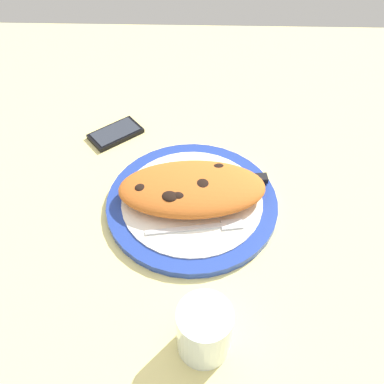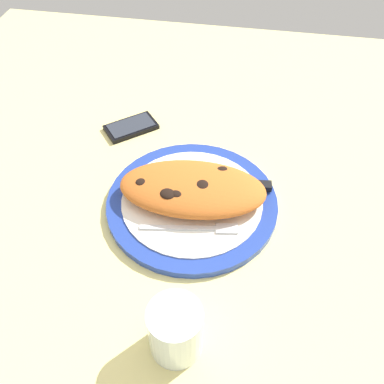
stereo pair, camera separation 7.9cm
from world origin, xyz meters
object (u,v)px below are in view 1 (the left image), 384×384
plate (192,202)px  water_glass (204,333)px  fork (204,227)px  smartphone (116,133)px  calzone (191,188)px  knife (230,181)px

plate → water_glass: bearing=-84.8°
fork → smartphone: 34.27cm
plate → smartphone: (-17.98, 20.70, -0.32)cm
fork → smartphone: (-20.29, 27.57, -1.48)cm
calzone → knife: (7.61, 3.97, -1.86)cm
plate → fork: fork is taller
calzone → water_glass: size_ratio=2.99×
fork → smartphone: size_ratio=1.37×
fork → water_glass: water_glass is taller
smartphone → calzone: bearing=-48.6°
plate → calzone: 3.38cm
fork → water_glass: 20.81cm
smartphone → water_glass: size_ratio=1.35×
knife → water_glass: size_ratio=2.29×
knife → smartphone: knife is taller
plate → smartphone: 27.42cm
fork → water_glass: size_ratio=1.85×
knife → water_glass: water_glass is taller
fork → knife: 12.52cm
knife → calzone: bearing=-152.4°
water_glass → plate: bearing=95.2°
plate → fork: 7.34cm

